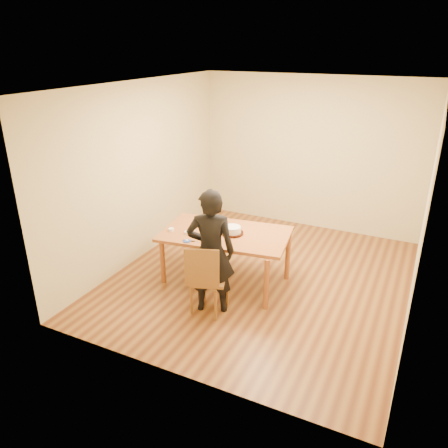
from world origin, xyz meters
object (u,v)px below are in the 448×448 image
at_px(dining_table, 226,234).
at_px(cake, 232,230).
at_px(person, 211,252).
at_px(dining_chair, 209,279).
at_px(cake_plate, 232,233).

relative_size(dining_table, cake, 7.33).
bearing_deg(cake, person, -86.28).
relative_size(dining_table, dining_chair, 4.40).
height_order(dining_table, cake_plate, cake_plate).
relative_size(dining_chair, cake_plate, 1.29).
xyz_separation_m(cake, person, (0.05, -0.73, 0.00)).
xyz_separation_m(dining_table, dining_chair, (0.15, -0.78, -0.28)).
bearing_deg(person, cake_plate, -108.64).
xyz_separation_m(dining_chair, cake_plate, (-0.05, 0.78, 0.31)).
distance_m(dining_chair, cake_plate, 0.84).
bearing_deg(dining_table, cake, -6.63).
xyz_separation_m(dining_table, cake_plate, (0.10, 0.00, 0.03)).
height_order(dining_table, dining_chair, dining_table).
distance_m(cake_plate, person, 0.74).
xyz_separation_m(dining_table, cake, (0.10, 0.00, 0.08)).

